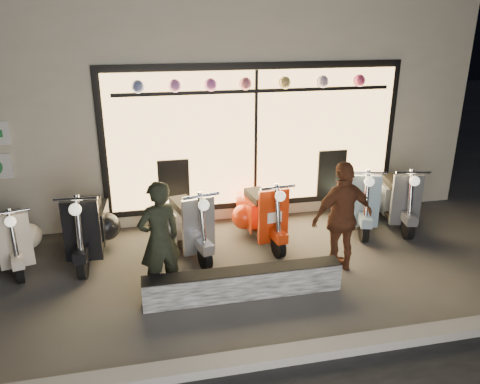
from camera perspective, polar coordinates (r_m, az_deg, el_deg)
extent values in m
plane|color=#383533|center=(7.11, -0.75, -9.76)|extent=(40.00, 40.00, 0.00)
cube|color=slate|center=(5.47, 3.69, -19.47)|extent=(40.00, 0.25, 0.12)
cube|color=beige|center=(11.21, -6.04, 12.17)|extent=(10.00, 6.00, 4.00)
cube|color=black|center=(8.50, 1.83, 6.60)|extent=(5.45, 0.06, 2.65)
cube|color=#FFBF6B|center=(8.46, 1.89, 6.54)|extent=(5.20, 0.04, 2.40)
cube|color=black|center=(8.27, 2.03, 12.21)|extent=(4.90, 0.06, 0.06)
cube|color=black|center=(6.46, 0.43, -11.04)|extent=(2.71, 0.28, 0.40)
cylinder|color=black|center=(7.13, -4.29, -7.99)|extent=(0.20, 0.39, 0.37)
cylinder|color=black|center=(8.06, -7.24, -4.63)|extent=(0.22, 0.39, 0.37)
cube|color=#A4A3A8|center=(7.14, -5.08, -4.16)|extent=(0.51, 0.20, 0.90)
cube|color=#A4A3A8|center=(7.87, -7.04, -3.41)|extent=(0.63, 0.86, 0.51)
cube|color=black|center=(7.65, -6.87, -1.60)|extent=(0.45, 0.67, 0.13)
sphere|color=#FFF2CC|center=(6.76, -4.44, -1.62)|extent=(0.20, 0.20, 0.16)
cylinder|color=black|center=(7.47, 4.71, -6.62)|extent=(0.16, 0.38, 0.37)
cylinder|color=black|center=(8.38, 1.65, -3.46)|extent=(0.18, 0.39, 0.37)
cube|color=red|center=(7.48, 4.08, -2.96)|extent=(0.51, 0.14, 0.90)
cube|color=red|center=(8.20, 1.94, -2.28)|extent=(0.55, 0.82, 0.50)
cube|color=black|center=(7.99, 2.25, -0.53)|extent=(0.38, 0.65, 0.13)
sphere|color=#FFF2CC|center=(7.12, 4.94, -0.52)|extent=(0.18, 0.18, 0.16)
cylinder|color=black|center=(7.24, -18.62, -8.57)|extent=(0.14, 0.40, 0.39)
cylinder|color=black|center=(8.25, -17.36, -4.77)|extent=(0.16, 0.40, 0.39)
cube|color=black|center=(7.25, -18.71, -4.55)|extent=(0.53, 0.11, 0.94)
cube|color=black|center=(8.05, -17.65, -3.55)|extent=(0.53, 0.83, 0.53)
cube|color=black|center=(7.83, -18.02, -1.73)|extent=(0.36, 0.66, 0.14)
sphere|color=#FFF2CC|center=(6.86, -19.46, -2.02)|extent=(0.18, 0.18, 0.17)
cylinder|color=black|center=(7.47, -25.27, -8.79)|extent=(0.18, 0.36, 0.34)
cylinder|color=black|center=(8.39, -25.63, -5.68)|extent=(0.20, 0.36, 0.34)
cube|color=beige|center=(7.50, -25.80, -5.40)|extent=(0.47, 0.19, 0.83)
cube|color=beige|center=(8.21, -25.82, -4.62)|extent=(0.59, 0.79, 0.46)
cube|color=black|center=(8.01, -26.09, -3.06)|extent=(0.42, 0.62, 0.12)
sphere|color=#FFF2CC|center=(7.14, -26.20, -3.25)|extent=(0.18, 0.18, 0.15)
cylinder|color=black|center=(8.23, 14.90, -4.59)|extent=(0.22, 0.40, 0.39)
cylinder|color=black|center=(9.26, 13.71, -1.65)|extent=(0.24, 0.41, 0.39)
cube|color=#86A8BF|center=(8.28, 14.89, -1.10)|extent=(0.52, 0.23, 0.93)
cube|color=#86A8BF|center=(9.07, 13.94, -0.51)|extent=(0.68, 0.90, 0.52)
cube|color=black|center=(8.86, 14.22, 1.16)|extent=(0.49, 0.70, 0.14)
sphere|color=#FFF2CC|center=(7.90, 15.48, 1.24)|extent=(0.21, 0.21, 0.17)
cylinder|color=black|center=(8.54, 19.78, -4.23)|extent=(0.18, 0.39, 0.38)
cylinder|color=black|center=(9.51, 17.56, -1.47)|extent=(0.21, 0.40, 0.38)
cube|color=slate|center=(8.58, 19.60, -0.94)|extent=(0.52, 0.18, 0.91)
cube|color=slate|center=(9.33, 17.91, -0.39)|extent=(0.61, 0.86, 0.51)
cube|color=black|center=(9.13, 18.33, 1.20)|extent=(0.43, 0.67, 0.13)
sphere|color=#FFF2CC|center=(8.23, 20.51, 1.27)|extent=(0.20, 0.20, 0.17)
imported|color=black|center=(6.33, -9.79, -5.71)|extent=(0.70, 0.58, 1.63)
imported|color=#5A301C|center=(6.97, 12.39, -3.07)|extent=(1.05, 0.58, 1.70)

